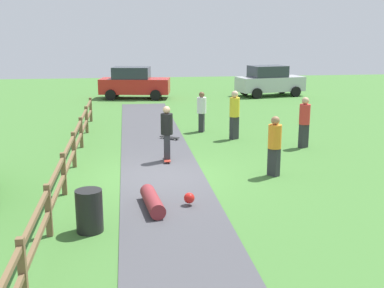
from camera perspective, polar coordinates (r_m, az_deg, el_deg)
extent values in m
plane|color=#427533|center=(14.01, -3.50, -3.76)|extent=(60.00, 60.00, 0.00)
cube|color=#47474C|center=(14.01, -3.50, -3.72)|extent=(2.40, 28.00, 0.02)
cube|color=brown|center=(7.96, -19.34, -14.01)|extent=(0.12, 0.12, 1.10)
cube|color=brown|center=(10.27, -16.57, -7.50)|extent=(0.12, 0.12, 1.10)
cube|color=brown|center=(12.69, -14.88, -3.42)|extent=(0.12, 0.12, 1.10)
cube|color=brown|center=(15.16, -13.75, -0.65)|extent=(0.12, 0.12, 1.10)
cube|color=brown|center=(17.65, -12.94, 1.34)|extent=(0.12, 0.12, 1.10)
cube|color=brown|center=(20.17, -12.33, 2.83)|extent=(0.12, 0.12, 1.10)
cube|color=brown|center=(22.70, -11.85, 4.00)|extent=(0.12, 0.12, 1.10)
cube|color=brown|center=(13.93, -14.26, -2.11)|extent=(0.08, 18.00, 0.09)
cube|color=brown|center=(13.82, -14.36, -0.31)|extent=(0.08, 18.00, 0.09)
cylinder|color=black|center=(10.32, -12.01, -7.72)|extent=(0.56, 0.56, 0.90)
cube|color=#B23326|center=(15.49, -2.95, -1.73)|extent=(0.25, 0.81, 0.02)
cylinder|color=silver|center=(15.77, -3.24, -1.62)|extent=(0.03, 0.06, 0.06)
cylinder|color=silver|center=(15.77, -2.69, -1.61)|extent=(0.03, 0.06, 0.06)
cylinder|color=silver|center=(15.23, -3.21, -2.16)|extent=(0.03, 0.06, 0.06)
cylinder|color=silver|center=(15.23, -2.64, -2.15)|extent=(0.03, 0.06, 0.06)
cube|color=#2D2D33|center=(15.39, -2.97, -0.27)|extent=(0.22, 0.33, 0.79)
cylinder|color=black|center=(15.23, -3.00, 2.37)|extent=(0.40, 0.40, 0.66)
sphere|color=tan|center=(15.16, -3.02, 4.03)|extent=(0.24, 0.24, 0.24)
cylinder|color=maroon|center=(11.42, -4.69, -6.73)|extent=(0.53, 1.57, 0.36)
sphere|color=red|center=(11.59, -0.33, -6.38)|extent=(0.26, 0.26, 0.26)
cube|color=black|center=(18.60, -2.66, 0.82)|extent=(0.75, 0.66, 0.02)
cylinder|color=silver|center=(18.70, -3.50, 0.74)|extent=(0.07, 0.06, 0.06)
cylinder|color=silver|center=(18.82, -3.24, 0.83)|extent=(0.07, 0.06, 0.06)
cylinder|color=silver|center=(18.39, -2.06, 0.55)|extent=(0.07, 0.06, 0.06)
cylinder|color=silver|center=(18.52, -1.81, 0.64)|extent=(0.07, 0.06, 0.06)
cube|color=#2D2D33|center=(19.97, 1.14, 2.56)|extent=(0.30, 0.37, 0.78)
cylinder|color=white|center=(19.85, 1.15, 4.58)|extent=(0.49, 0.49, 0.65)
sphere|color=brown|center=(19.78, 1.15, 5.84)|extent=(0.23, 0.23, 0.23)
cube|color=#2D2D33|center=(14.08, 9.62, -2.10)|extent=(0.35, 0.38, 0.82)
cylinder|color=orange|center=(13.90, 9.73, 0.87)|extent=(0.53, 0.53, 0.68)
sphere|color=#9E704C|center=(13.81, 9.81, 2.75)|extent=(0.25, 0.25, 0.25)
cube|color=#2D2D33|center=(18.65, 4.99, 1.90)|extent=(0.38, 0.34, 0.88)
cylinder|color=yellow|center=(18.50, 5.04, 4.35)|extent=(0.52, 0.52, 0.73)
sphere|color=beige|center=(18.43, 5.08, 5.87)|extent=(0.26, 0.26, 0.26)
cube|color=#2D2D33|center=(17.68, 13.01, 0.94)|extent=(0.38, 0.32, 0.85)
cylinder|color=red|center=(17.54, 13.14, 3.43)|extent=(0.51, 0.51, 0.71)
sphere|color=tan|center=(17.46, 13.22, 4.99)|extent=(0.26, 0.26, 0.26)
cube|color=red|center=(30.04, -6.74, 6.82)|extent=(4.43, 2.38, 0.90)
cube|color=#2D333D|center=(29.99, -7.16, 8.33)|extent=(2.43, 1.91, 0.70)
cylinder|color=black|center=(30.79, -3.97, 6.19)|extent=(0.67, 0.34, 0.64)
cylinder|color=black|center=(29.05, -4.32, 5.76)|extent=(0.67, 0.34, 0.64)
cylinder|color=black|center=(31.18, -8.94, 6.15)|extent=(0.67, 0.34, 0.64)
cylinder|color=black|center=(29.46, -9.58, 5.72)|extent=(0.67, 0.34, 0.64)
cube|color=#B7B7BC|center=(31.38, 9.19, 7.01)|extent=(4.45, 2.48, 0.90)
cube|color=#2D333D|center=(31.21, 8.92, 8.47)|extent=(2.46, 1.96, 0.70)
cylinder|color=black|center=(32.84, 10.53, 6.44)|extent=(0.67, 0.36, 0.64)
cylinder|color=black|center=(31.33, 12.11, 6.05)|extent=(0.67, 0.36, 0.64)
cylinder|color=black|center=(31.61, 6.23, 6.33)|extent=(0.67, 0.36, 0.64)
cylinder|color=black|center=(30.04, 7.66, 5.93)|extent=(0.67, 0.36, 0.64)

